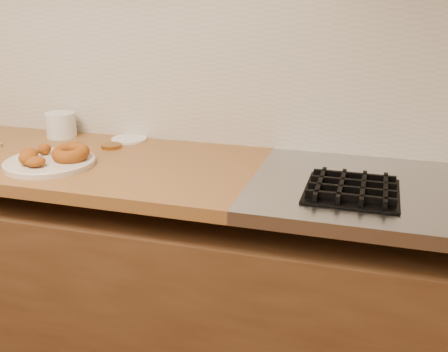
# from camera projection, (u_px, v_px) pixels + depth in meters

# --- Properties ---
(wall_back) EXTENTS (4.00, 0.02, 2.70)m
(wall_back) POSITION_uv_depth(u_px,v_px,m) (143.00, 16.00, 1.90)
(wall_back) COLOR beige
(wall_back) RESTS_ON ground
(base_cabinet) EXTENTS (3.60, 0.60, 0.77)m
(base_cabinet) POSITION_uv_depth(u_px,v_px,m) (121.00, 291.00, 1.94)
(base_cabinet) COLOR brown
(base_cabinet) RESTS_ON floor
(backsplash) EXTENTS (3.60, 0.02, 0.60)m
(backsplash) POSITION_uv_depth(u_px,v_px,m) (144.00, 59.00, 1.94)
(backsplash) COLOR #B9B5A7
(backsplash) RESTS_ON wall_back
(donut_plate) EXTENTS (0.29, 0.29, 0.02)m
(donut_plate) POSITION_uv_depth(u_px,v_px,m) (50.00, 163.00, 1.71)
(donut_plate) COLOR beige
(donut_plate) RESTS_ON butcher_block
(ring_donut) EXTENTS (0.15, 0.15, 0.06)m
(ring_donut) POSITION_uv_depth(u_px,v_px,m) (70.00, 153.00, 1.71)
(ring_donut) COLOR #955014
(ring_donut) RESTS_ON donut_plate
(fried_dough_chunks) EXTENTS (0.15, 0.18, 0.05)m
(fried_dough_chunks) POSITION_uv_depth(u_px,v_px,m) (32.00, 157.00, 1.68)
(fried_dough_chunks) COLOR #955014
(fried_dough_chunks) RESTS_ON donut_plate
(plastic_tub) EXTENTS (0.15, 0.15, 0.09)m
(plastic_tub) POSITION_uv_depth(u_px,v_px,m) (61.00, 125.00, 2.02)
(plastic_tub) COLOR silver
(plastic_tub) RESTS_ON butcher_block
(tub_lid) EXTENTS (0.15, 0.15, 0.01)m
(tub_lid) POSITION_uv_depth(u_px,v_px,m) (129.00, 139.00, 1.99)
(tub_lid) COLOR silver
(tub_lid) RESTS_ON butcher_block
(brass_jar_lid) EXTENTS (0.09, 0.09, 0.01)m
(brass_jar_lid) POSITION_uv_depth(u_px,v_px,m) (111.00, 146.00, 1.90)
(brass_jar_lid) COLOR #9D6729
(brass_jar_lid) RESTS_ON butcher_block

